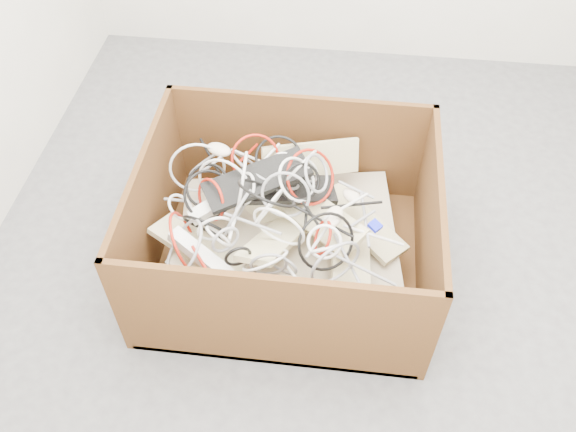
# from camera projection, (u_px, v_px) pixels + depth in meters

# --- Properties ---
(ground) EXTENTS (3.00, 3.00, 0.00)m
(ground) POSITION_uv_depth(u_px,v_px,m) (326.00, 238.00, 2.76)
(ground) COLOR #4B4B4D
(ground) RESTS_ON ground
(cardboard_box) EXTENTS (1.15, 0.96, 0.56)m
(cardboard_box) POSITION_uv_depth(u_px,v_px,m) (284.00, 244.00, 2.56)
(cardboard_box) COLOR #412B10
(cardboard_box) RESTS_ON ground
(keyboard_pile) EXTENTS (1.06, 0.77, 0.36)m
(keyboard_pile) POSITION_uv_depth(u_px,v_px,m) (288.00, 219.00, 2.46)
(keyboard_pile) COLOR beige
(keyboard_pile) RESTS_ON cardboard_box
(mice_scatter) EXTENTS (0.70, 0.56, 0.19)m
(mice_scatter) POSITION_uv_depth(u_px,v_px,m) (276.00, 205.00, 2.41)
(mice_scatter) COLOR beige
(mice_scatter) RESTS_ON keyboard_pile
(power_strip_left) EXTENTS (0.27, 0.21, 0.12)m
(power_strip_left) POSITION_uv_depth(u_px,v_px,m) (223.00, 200.00, 2.39)
(power_strip_left) COLOR white
(power_strip_left) RESTS_ON keyboard_pile
(power_strip_right) EXTENTS (0.28, 0.19, 0.10)m
(power_strip_right) POSITION_uv_depth(u_px,v_px,m) (201.00, 255.00, 2.28)
(power_strip_right) COLOR white
(power_strip_right) RESTS_ON keyboard_pile
(vga_plug) EXTENTS (0.06, 0.06, 0.03)m
(vga_plug) POSITION_uv_depth(u_px,v_px,m) (375.00, 226.00, 2.32)
(vga_plug) COLOR #0E17D3
(vga_plug) RESTS_ON keyboard_pile
(cable_tangle) EXTENTS (1.03, 0.83, 0.45)m
(cable_tangle) POSITION_uv_depth(u_px,v_px,m) (255.00, 203.00, 2.36)
(cable_tangle) COLOR #A7190B
(cable_tangle) RESTS_ON keyboard_pile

